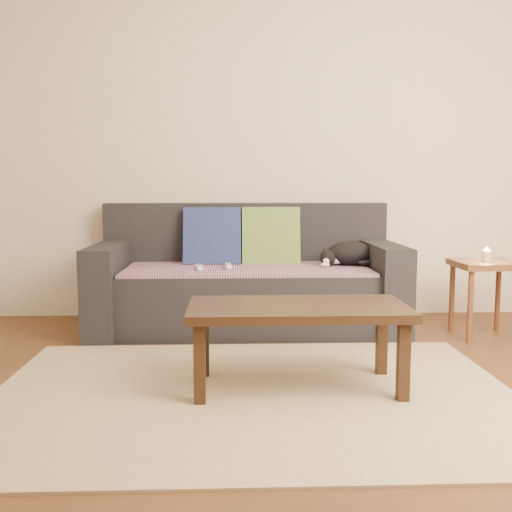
# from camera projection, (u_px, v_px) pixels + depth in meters

# --- Properties ---
(ground) EXTENTS (4.50, 4.50, 0.00)m
(ground) POSITION_uv_depth(u_px,v_px,m) (255.00, 407.00, 2.70)
(ground) COLOR brown
(ground) RESTS_ON ground
(back_wall) EXTENTS (4.50, 0.04, 2.60)m
(back_wall) POSITION_uv_depth(u_px,v_px,m) (245.00, 146.00, 4.54)
(back_wall) COLOR beige
(back_wall) RESTS_ON ground
(sofa) EXTENTS (2.10, 0.94, 0.87)m
(sofa) POSITION_uv_depth(u_px,v_px,m) (247.00, 284.00, 4.22)
(sofa) COLOR #232328
(sofa) RESTS_ON ground
(throw_blanket) EXTENTS (1.66, 0.74, 0.02)m
(throw_blanket) POSITION_uv_depth(u_px,v_px,m) (247.00, 269.00, 4.12)
(throw_blanket) COLOR #3D274A
(throw_blanket) RESTS_ON sofa
(cushion_navy) EXTENTS (0.42, 0.22, 0.43)m
(cushion_navy) POSITION_uv_depth(u_px,v_px,m) (212.00, 237.00, 4.34)
(cushion_navy) COLOR navy
(cushion_navy) RESTS_ON throw_blanket
(cushion_green) EXTENTS (0.42, 0.19, 0.43)m
(cushion_green) POSITION_uv_depth(u_px,v_px,m) (271.00, 237.00, 4.36)
(cushion_green) COLOR #0C5047
(cushion_green) RESTS_ON throw_blanket
(cat) EXTENTS (0.42, 0.32, 0.17)m
(cat) POSITION_uv_depth(u_px,v_px,m) (348.00, 254.00, 4.22)
(cat) COLOR black
(cat) RESTS_ON throw_blanket
(wii_remote_a) EXTENTS (0.05, 0.15, 0.03)m
(wii_remote_a) POSITION_uv_depth(u_px,v_px,m) (228.00, 266.00, 4.07)
(wii_remote_a) COLOR white
(wii_remote_a) RESTS_ON throw_blanket
(wii_remote_b) EXTENTS (0.06, 0.15, 0.03)m
(wii_remote_b) POSITION_uv_depth(u_px,v_px,m) (199.00, 268.00, 3.99)
(wii_remote_b) COLOR white
(wii_remote_b) RESTS_ON throw_blanket
(side_table) EXTENTS (0.40, 0.40, 0.50)m
(side_table) POSITION_uv_depth(u_px,v_px,m) (486.00, 275.00, 3.95)
(side_table) COLOR brown
(side_table) RESTS_ON ground
(candle) EXTENTS (0.06, 0.06, 0.09)m
(candle) POSITION_uv_depth(u_px,v_px,m) (487.00, 256.00, 3.93)
(candle) COLOR beige
(candle) RESTS_ON side_table
(rug) EXTENTS (2.50, 1.80, 0.01)m
(rug) POSITION_uv_depth(u_px,v_px,m) (254.00, 395.00, 2.85)
(rug) COLOR #C6AD88
(rug) RESTS_ON ground
(coffee_table) EXTENTS (1.06, 0.53, 0.42)m
(coffee_table) POSITION_uv_depth(u_px,v_px,m) (298.00, 316.00, 2.90)
(coffee_table) COLOR black
(coffee_table) RESTS_ON rug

